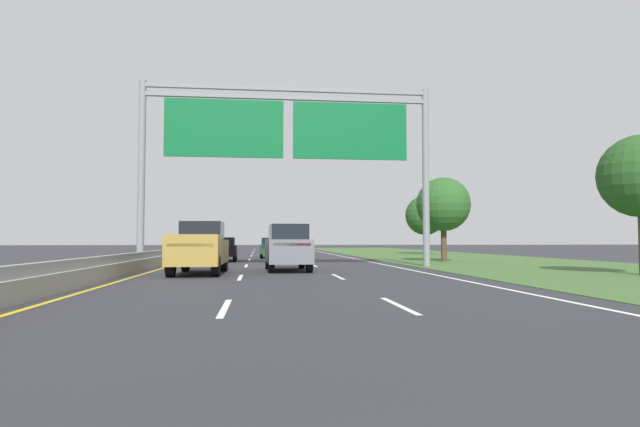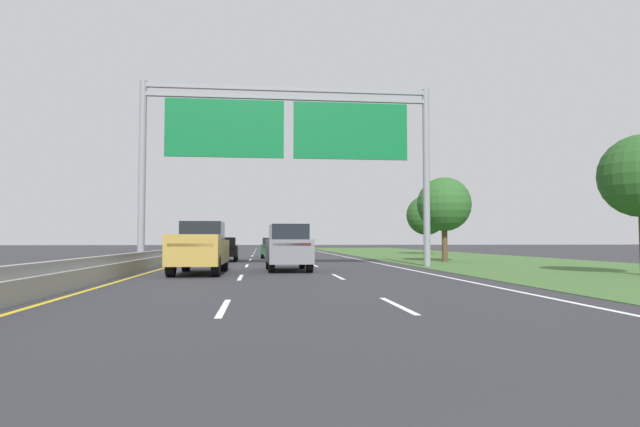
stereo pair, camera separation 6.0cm
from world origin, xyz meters
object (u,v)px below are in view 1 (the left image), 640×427
at_px(pickup_truck_gold, 200,248).
at_px(car_darkgreen_centre_lane_sedan, 272,247).
at_px(overhead_sign_gantry, 288,137).
at_px(car_black_left_lane_sedan, 223,249).
at_px(roadside_tree_far, 425,215).
at_px(car_grey_centre_lane_suv, 288,247).
at_px(roadside_tree_mid, 443,205).

xyz_separation_m(pickup_truck_gold, car_darkgreen_centre_lane_sedan, (3.42, 19.17, -0.26)).
height_order(overhead_sign_gantry, car_black_left_lane_sedan, overhead_sign_gantry).
distance_m(overhead_sign_gantry, roadside_tree_far, 28.04).
relative_size(car_grey_centre_lane_suv, roadside_tree_far, 0.82).
bearing_deg(roadside_tree_far, roadside_tree_mid, -104.08).
relative_size(pickup_truck_gold, car_grey_centre_lane_suv, 1.15).
relative_size(overhead_sign_gantry, pickup_truck_gold, 2.77).
relative_size(car_black_left_lane_sedan, roadside_tree_mid, 0.82).
bearing_deg(pickup_truck_gold, roadside_tree_far, -32.50).
xyz_separation_m(car_black_left_lane_sedan, roadside_tree_mid, (14.18, -3.30, 2.86)).
relative_size(overhead_sign_gantry, roadside_tree_mid, 2.77).
bearing_deg(car_grey_centre_lane_suv, overhead_sign_gantry, -4.58).
distance_m(car_grey_centre_lane_suv, car_black_left_lane_sedan, 12.39).
bearing_deg(roadside_tree_mid, overhead_sign_gantry, -150.89).
distance_m(pickup_truck_gold, car_black_left_lane_sedan, 13.64).
bearing_deg(car_darkgreen_centre_lane_sedan, roadside_tree_mid, -129.54).
bearing_deg(overhead_sign_gantry, roadside_tree_far, 57.96).
xyz_separation_m(overhead_sign_gantry, roadside_tree_mid, (10.31, 5.74, -3.04)).
height_order(car_grey_centre_lane_suv, roadside_tree_mid, roadside_tree_mid).
bearing_deg(roadside_tree_far, overhead_sign_gantry, -122.04).
bearing_deg(car_black_left_lane_sedan, roadside_tree_far, -53.33).
bearing_deg(roadside_tree_mid, car_grey_centre_lane_suv, -140.86).
distance_m(overhead_sign_gantry, car_black_left_lane_sedan, 11.47).
bearing_deg(roadside_tree_far, car_black_left_lane_sedan, -141.98).
relative_size(car_grey_centre_lane_suv, car_black_left_lane_sedan, 1.07).
distance_m(overhead_sign_gantry, roadside_tree_mid, 12.18).
bearing_deg(pickup_truck_gold, overhead_sign_gantry, -39.40).
bearing_deg(car_darkgreen_centre_lane_sedan, roadside_tree_far, -59.60).
bearing_deg(roadside_tree_mid, car_black_left_lane_sedan, 166.90).
bearing_deg(overhead_sign_gantry, pickup_truck_gold, -130.43).
xyz_separation_m(pickup_truck_gold, roadside_tree_far, (18.71, 28.24, 2.74)).
relative_size(car_darkgreen_centre_lane_sedan, roadside_tree_far, 0.76).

